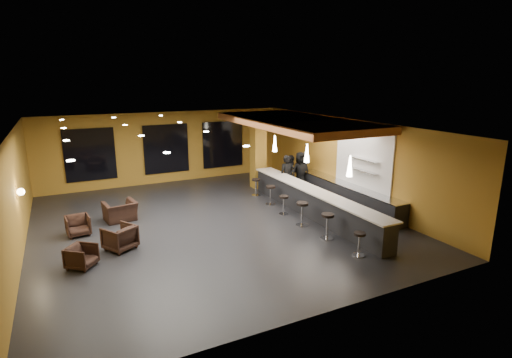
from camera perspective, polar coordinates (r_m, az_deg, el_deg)
name	(u,v)px	position (r m, az deg, el deg)	size (l,w,h in m)	color
floor	(213,224)	(14.68, -6.18, -6.41)	(12.00, 13.00, 0.10)	black
ceiling	(210,125)	(13.83, -6.58, 7.68)	(12.00, 13.00, 0.10)	black
wall_back	(166,147)	(20.31, -12.78, 4.41)	(12.00, 0.10, 3.50)	#A17324
wall_front	(320,243)	(8.59, 9.08, -9.08)	(12.00, 0.10, 3.50)	#A17324
wall_left	(13,199)	(13.43, -31.39, -2.41)	(0.10, 13.00, 3.50)	#A17324
wall_right	(348,161)	(17.12, 13.01, 2.58)	(0.10, 13.00, 3.50)	#A17324
wood_soffit	(294,122)	(16.49, 5.52, 8.12)	(3.60, 8.00, 0.28)	#B46734
window_left	(90,155)	(19.70, -22.62, 3.21)	(2.20, 0.06, 2.40)	black
window_center	(166,149)	(20.21, -12.70, 4.23)	(2.20, 0.06, 2.40)	black
window_right	(223,144)	(21.10, -4.75, 4.95)	(2.20, 0.06, 2.40)	black
tile_backsplash	(363,159)	(16.27, 15.03, 2.75)	(0.06, 3.20, 2.40)	white
bar_counter	(313,203)	(15.25, 8.10, -3.48)	(0.60, 8.00, 1.00)	black
bar_top	(313,190)	(15.10, 8.17, -1.59)	(0.78, 8.10, 0.05)	silver
prep_counter	(346,195)	(16.81, 12.77, -2.26)	(0.70, 6.00, 0.86)	black
prep_top	(347,184)	(16.69, 12.86, -0.76)	(0.72, 6.00, 0.03)	silver
wall_shelf_lower	(363,170)	(16.11, 15.03, 1.19)	(0.30, 1.50, 0.03)	silver
wall_shelf_upper	(364,159)	(16.02, 15.13, 2.75)	(0.30, 1.50, 0.03)	silver
column	(258,151)	(18.80, 0.31, 3.99)	(0.60, 0.60, 3.50)	olive
wall_sconce	(21,192)	(13.89, -30.57, -1.59)	(0.22, 0.22, 0.22)	#FFE5B2
pendant_0	(350,166)	(13.23, 13.25, 1.82)	(0.20, 0.20, 0.70)	white
pendant_1	(307,153)	(15.20, 7.28, 3.68)	(0.20, 0.20, 0.70)	white
pendant_2	(275,144)	(17.30, 2.70, 5.08)	(0.20, 0.20, 0.70)	white
staff_a	(287,176)	(17.61, 4.49, 0.45)	(0.67, 0.44, 1.83)	black
staff_b	(291,174)	(18.19, 5.04, 0.73)	(0.84, 0.65, 1.73)	black
staff_c	(301,172)	(18.27, 6.40, 0.98)	(0.91, 0.59, 1.87)	black
armchair_a	(82,256)	(12.25, -23.65, -10.10)	(0.68, 0.70, 0.64)	black
armchair_b	(120,237)	(13.00, -18.88, -7.91)	(0.81, 0.84, 0.76)	black
armchair_c	(78,225)	(14.64, -24.08, -6.08)	(0.72, 0.74, 0.68)	black
armchair_d	(120,211)	(15.51, -18.84, -4.38)	(1.10, 0.96, 0.72)	black
bar_stool_0	(359,241)	(12.24, 14.54, -8.56)	(0.37, 0.37, 0.73)	silver
bar_stool_1	(327,223)	(13.22, 10.16, -6.19)	(0.43, 0.43, 0.85)	silver
bar_stool_2	(302,211)	(14.21, 6.61, -4.55)	(0.44, 0.44, 0.86)	silver
bar_stool_3	(284,203)	(15.33, 4.00, -3.37)	(0.38, 0.38, 0.74)	silver
bar_stool_4	(271,193)	(16.45, 2.09, -1.97)	(0.41, 0.41, 0.80)	silver
bar_stool_5	(256,185)	(17.69, 0.00, -0.85)	(0.39, 0.39, 0.77)	silver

